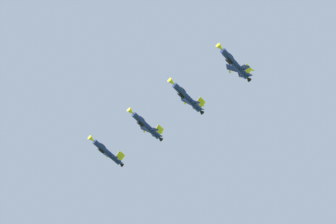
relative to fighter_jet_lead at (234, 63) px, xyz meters
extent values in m
cylinder|color=navy|center=(0.14, 0.25, 0.00)|extent=(7.47, 11.24, 1.70)
cube|color=#141947|center=(-0.13, 0.40, -0.36)|extent=(6.21, 9.41, 1.25)
cone|color=yellow|center=(-3.43, -5.95, 0.00)|extent=(2.55, 2.86, 1.56)
cone|color=black|center=(3.51, 6.09, 0.00)|extent=(1.98, 2.07, 1.36)
ellipsoid|color=#192333|center=(-0.82, -2.25, 0.48)|extent=(2.94, 3.55, 1.55)
cube|color=black|center=(-1.40, -1.36, -0.61)|extent=(2.30, 2.60, 1.35)
cube|color=navy|center=(2.66, 0.77, -1.77)|extent=(3.37, 3.81, 2.90)
cube|color=yellow|center=(4.59, 0.95, -3.15)|extent=(1.66, 1.34, 0.55)
cube|color=navy|center=(-0.76, 2.75, 1.64)|extent=(3.37, 2.01, 2.90)
cube|color=yellow|center=(-1.58, 4.51, 3.01)|extent=(0.64, 1.62, 0.55)
cube|color=navy|center=(3.69, 4.09, -1.00)|extent=(2.43, 2.44, 1.56)
cube|color=navy|center=(1.69, 5.24, 0.99)|extent=(1.99, 1.93, 1.56)
cube|color=yellow|center=(3.56, 3.81, 1.37)|extent=(2.90, 3.18, 2.10)
cylinder|color=navy|center=(-15.21, 7.85, -3.00)|extent=(7.47, 11.24, 1.70)
cube|color=#141947|center=(-15.51, 8.03, -3.31)|extent=(6.14, 9.37, 1.34)
cone|color=yellow|center=(-18.78, 1.66, -3.00)|extent=(2.55, 2.86, 1.56)
cone|color=black|center=(-11.84, 13.70, -3.00)|extent=(1.98, 2.07, 1.36)
ellipsoid|color=#192333|center=(-16.12, 5.33, -2.57)|extent=(2.94, 3.55, 1.55)
cube|color=black|center=(-16.81, 6.28, -3.54)|extent=(2.28, 2.59, 1.38)
cube|color=navy|center=(-12.89, 8.49, -4.99)|extent=(3.19, 3.53, 3.24)
cube|color=yellow|center=(-11.10, 8.76, -6.54)|extent=(1.65, 1.32, 0.58)
cube|color=navy|center=(-15.93, 10.25, -1.12)|extent=(3.04, 2.00, 3.24)
cube|color=yellow|center=(-16.59, 11.92, 0.43)|extent=(0.61, 1.61, 0.58)
cube|color=navy|center=(-11.77, 11.76, -4.13)|extent=(2.32, 2.31, 1.73)
cube|color=navy|center=(-13.55, 12.78, -1.87)|extent=(1.82, 1.91, 1.73)
cube|color=yellow|center=(-11.65, 11.34, -1.78)|extent=(3.08, 3.28, 1.90)
cylinder|color=navy|center=(-29.84, 18.67, -0.19)|extent=(7.47, 11.24, 1.70)
cube|color=#141947|center=(-30.11, 18.82, -0.54)|extent=(6.20, 9.40, 1.26)
cone|color=yellow|center=(-33.41, 12.47, -0.19)|extent=(2.55, 2.86, 1.56)
cone|color=black|center=(-26.47, 24.51, -0.19)|extent=(1.98, 2.07, 1.36)
ellipsoid|color=#192333|center=(-30.79, 16.17, 0.28)|extent=(2.94, 3.55, 1.55)
cube|color=black|center=(-31.38, 17.06, -0.80)|extent=(2.30, 2.60, 1.36)
cube|color=navy|center=(-27.34, 19.21, -1.99)|extent=(3.35, 3.79, 2.93)
cube|color=yellow|center=(-25.42, 19.39, -3.38)|extent=(1.66, 1.34, 0.55)
cube|color=navy|center=(-30.72, 21.16, 1.47)|extent=(3.34, 2.01, 2.93)
cube|color=yellow|center=(-31.53, 22.91, 2.86)|extent=(0.63, 1.62, 0.55)
cube|color=navy|center=(-26.30, 22.51, -1.20)|extent=(2.42, 2.43, 1.58)
cube|color=navy|center=(-28.28, 23.66, 0.82)|extent=(1.97, 1.93, 1.58)
cube|color=yellow|center=(-26.40, 22.23, 1.16)|extent=(2.92, 3.19, 2.08)
cylinder|color=navy|center=(-44.76, 28.08, 0.47)|extent=(7.47, 11.24, 1.70)
cube|color=#141947|center=(-45.04, 28.25, 0.14)|extent=(6.17, 9.38, 1.30)
cone|color=yellow|center=(-48.33, 21.89, 0.47)|extent=(2.55, 2.86, 1.56)
cone|color=black|center=(-41.38, 33.93, 0.47)|extent=(1.98, 2.07, 1.36)
ellipsoid|color=#192333|center=(-45.69, 25.57, 0.92)|extent=(2.95, 3.55, 1.56)
cube|color=black|center=(-46.33, 26.50, -0.10)|extent=(2.29, 2.59, 1.37)
cube|color=navy|center=(-42.35, 28.68, -1.43)|extent=(3.26, 3.65, 3.10)
cube|color=yellow|center=(-40.50, 28.90, -2.91)|extent=(1.65, 1.33, 0.57)
cube|color=navy|center=(-45.55, 30.53, 2.25)|extent=(3.18, 2.01, 3.10)
cube|color=yellow|center=(-46.29, 32.24, 3.73)|extent=(0.62, 1.61, 0.57)
cube|color=navy|center=(-41.27, 31.96, -0.60)|extent=(2.37, 2.36, 1.66)
cube|color=navy|center=(-43.15, 33.04, 1.55)|extent=(1.89, 1.92, 1.66)
cube|color=yellow|center=(-41.25, 31.60, 1.75)|extent=(3.01, 3.24, 1.98)
camera|label=1|loc=(-2.82, -99.57, -149.63)|focal=65.20mm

